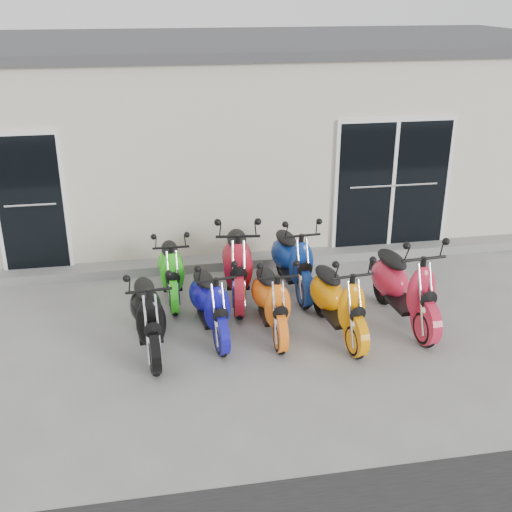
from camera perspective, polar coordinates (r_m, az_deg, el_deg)
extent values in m
plane|color=gray|center=(8.82, 0.70, -5.99)|extent=(80.00, 80.00, 0.00)
cube|color=beige|center=(13.14, -3.63, 11.15)|extent=(14.00, 6.00, 3.20)
cube|color=#3F3F42|center=(12.90, -3.83, 18.48)|extent=(14.20, 6.20, 0.16)
cube|color=gray|center=(10.57, -1.37, -0.43)|extent=(14.00, 0.40, 0.15)
cube|color=black|center=(10.34, -19.42, 4.71)|extent=(1.07, 0.08, 2.22)
cube|color=black|center=(10.98, 12.06, 6.53)|extent=(2.02, 0.08, 2.22)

